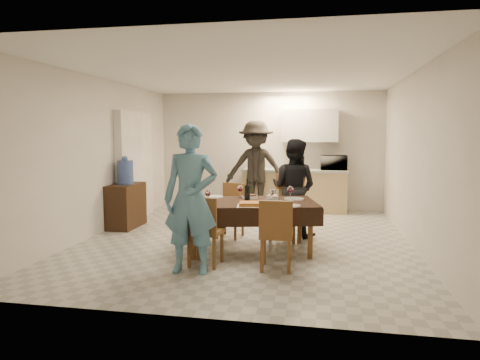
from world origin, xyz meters
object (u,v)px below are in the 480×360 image
Objects in this scene: dining_table at (250,204)px; savoury_tart at (253,204)px; person_near at (191,199)px; person_kitchen at (256,167)px; water_pitcher at (274,196)px; person_far at (294,188)px; microwave at (334,163)px; console at (126,206)px; wine_bottle at (247,190)px; water_jug at (125,172)px.

savoury_tart is (0.10, -0.38, 0.06)m from dining_table.
person_near is 3.98m from person_kitchen.
savoury_tart is 0.23× the size of person_near.
person_near is (-0.65, -0.67, 0.15)m from savoury_tart.
water_pitcher is 1.12m from person_far.
microwave is (1.16, 3.75, 0.32)m from savoury_tart.
microwave is at bearing 75.13° from water_pitcher.
console is 2.79m from person_kitchen.
person_kitchen reaches higher than person_near.
person_kitchen is (-0.30, 2.87, 0.10)m from wine_bottle.
microwave is 2.44m from person_far.
person_kitchen reaches higher than water_pitcher.
console is at bearing 148.69° from savoury_tart.
water_pitcher is at bearing -23.53° from water_jug.
water_jug is 2.31× the size of water_pitcher.
savoury_tart is 1.50m from person_far.
microwave is 4.78m from person_near.
water_jug is 1.33× the size of wine_bottle.
person_kitchen reaches higher than water_jug.
water_jug reaches higher than dining_table.
person_far is at bearing 73.03° from microwave.
microwave is 1.68m from person_kitchen.
wine_bottle is 3.58m from microwave.
savoury_tart is at bearing -88.01° from dining_table.
dining_table is 4.80× the size of water_jug.
water_jug is 2.91m from person_near.
water_jug is at bearing 17.17° from person_far.
person_far is at bearing -2.21° from console.
person_far is at bearing 59.47° from person_near.
water_jug reaches higher than wine_bottle.
water_jug is (0.00, 0.00, 0.60)m from console.
wine_bottle is 2.89m from person_kitchen.
person_far is at bearing 72.53° from savoury_tart.
savoury_tart is at bearing 72.84° from microwave.
water_pitcher is 3.06m from person_kitchen.
water_pitcher is at bearing -23.53° from console.
water_jug is at bearing 148.69° from savoury_tart.
water_pitcher reaches higher than console.
person_near reaches higher than console.
water_pitcher is 0.44× the size of savoury_tart.
savoury_tart is (-0.25, -0.33, -0.07)m from water_pitcher.
person_near reaches higher than dining_table.
dining_table is at bearing -45.00° from wine_bottle.
person_far reaches higher than water_pitcher.
person_far reaches higher than console.
water_jug is 0.22× the size of person_kitchen.
wine_bottle is (-0.05, 0.05, 0.19)m from dining_table.
microwave reaches higher than dining_table.
console is 0.53× the size of person_far.
person_kitchen is at bearing 103.32° from water_pitcher.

